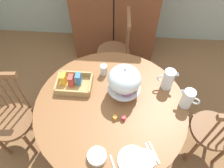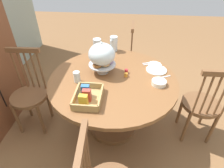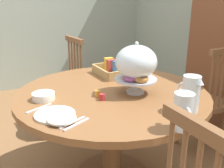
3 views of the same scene
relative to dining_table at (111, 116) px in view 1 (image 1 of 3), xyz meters
The scene contains 18 objects.
ground_plane 0.57m from the dining_table, 163.45° to the left, with size 10.00×10.00×0.00m, color brown.
dining_table is the anchor object (origin of this frame).
windsor_chair_near_window 0.96m from the dining_table, 91.14° to the left, with size 0.40×0.40×0.97m.
windsor_chair_by_cabinet 0.96m from the dining_table, behind, with size 0.40×0.40×0.97m.
windsor_chair_far_side 0.96m from the dining_table, ahead, with size 0.40×0.40×0.97m.
pastry_stand_with_dome 0.42m from the dining_table, 49.65° to the left, with size 0.28×0.28×0.34m.
orange_juice_pitcher 0.61m from the dining_table, 25.93° to the left, with size 0.18×0.10×0.20m.
milk_pitcher 0.69m from the dining_table, ahead, with size 0.17×0.10×0.19m.
cereal_basket 0.46m from the dining_table, 151.90° to the left, with size 0.32×0.24×0.12m.
china_plate_large 0.53m from the dining_table, 66.87° to the right, with size 0.22×0.22×0.01m, color white.
china_plate_small 0.56m from the dining_table, 57.32° to the right, with size 0.15×0.15×0.01m, color white.
cereal_bowl 0.50m from the dining_table, 97.84° to the right, with size 0.14×0.14×0.04m, color white.
drinking_glass 0.43m from the dining_table, 104.79° to the left, with size 0.06×0.06×0.11m, color silver.
jam_jar_strawberry 0.27m from the dining_table, 48.35° to the right, with size 0.04×0.04×0.04m, color #B7282D.
jam_jar_apricot 0.25m from the dining_table, 70.78° to the right, with size 0.04×0.04×0.04m, color orange.
table_knife 0.55m from the dining_table, 50.96° to the right, with size 0.17×0.01×0.01m, color silver.
dinner_fork 0.56m from the dining_table, 47.78° to the right, with size 0.17×0.01×0.01m, color silver.
soup_spoon 0.55m from the dining_table, 82.79° to the right, with size 0.17×0.01×0.01m, color silver.
Camera 1 is at (0.23, -0.99, 2.25)m, focal length 33.55 mm.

